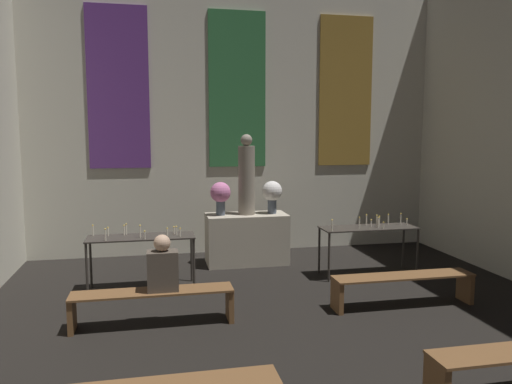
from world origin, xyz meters
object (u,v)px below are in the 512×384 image
(candle_rack_left, at_px, (141,242))
(person_seated, at_px, (163,266))
(pew_back_right, at_px, (403,283))
(flower_vase_left, at_px, (220,194))
(flower_vase_right, at_px, (272,193))
(altar, at_px, (247,239))
(statue, at_px, (247,177))
(pew_back_left, at_px, (153,300))
(candle_rack_right, at_px, (369,232))

(candle_rack_left, xyz_separation_m, person_seated, (0.28, -1.44, 0.01))
(candle_rack_left, bearing_deg, pew_back_right, -23.21)
(flower_vase_left, relative_size, flower_vase_right, 1.00)
(altar, height_order, candle_rack_left, candle_rack_left)
(statue, height_order, flower_vase_left, statue)
(altar, distance_m, flower_vase_left, 0.91)
(statue, height_order, pew_back_left, statue)
(candle_rack_left, xyz_separation_m, pew_back_right, (3.37, -1.44, -0.39))
(flower_vase_left, bearing_deg, altar, -0.00)
(candle_rack_left, xyz_separation_m, pew_back_left, (0.16, -1.44, -0.39))
(altar, height_order, candle_rack_right, candle_rack_right)
(flower_vase_left, distance_m, candle_rack_right, 2.53)
(candle_rack_right, bearing_deg, flower_vase_left, 153.43)
(flower_vase_right, distance_m, candle_rack_right, 1.80)
(candle_rack_right, height_order, pew_back_left, candle_rack_right)
(candle_rack_right, distance_m, pew_back_left, 3.69)
(candle_rack_right, height_order, pew_back_right, candle_rack_right)
(flower_vase_right, distance_m, candle_rack_left, 2.53)
(flower_vase_right, relative_size, candle_rack_left, 0.37)
(altar, distance_m, pew_back_right, 3.02)
(flower_vase_left, xyz_separation_m, pew_back_right, (2.06, -2.55, -0.92))
(flower_vase_right, relative_size, candle_rack_right, 0.37)
(flower_vase_right, distance_m, person_seated, 3.25)
(person_seated, bearing_deg, flower_vase_right, 52.79)
(candle_rack_right, xyz_separation_m, pew_back_right, (-0.16, -1.44, -0.39))
(pew_back_left, bearing_deg, pew_back_right, 0.00)
(statue, relative_size, pew_back_right, 0.73)
(flower_vase_left, xyz_separation_m, pew_back_left, (-1.15, -2.55, -0.92))
(statue, xyz_separation_m, person_seated, (-1.49, -2.55, -0.80))
(candle_rack_left, relative_size, pew_back_right, 0.81)
(statue, distance_m, candle_rack_right, 2.24)
(flower_vase_left, distance_m, flower_vase_right, 0.90)
(altar, bearing_deg, statue, 0.00)
(altar, bearing_deg, person_seated, -120.21)
(candle_rack_left, bearing_deg, pew_back_left, -83.83)
(flower_vase_right, height_order, candle_rack_left, flower_vase_right)
(flower_vase_left, xyz_separation_m, person_seated, (-1.03, -2.55, -0.52))
(pew_back_left, bearing_deg, candle_rack_left, 96.17)
(candle_rack_left, distance_m, candle_rack_right, 3.53)
(flower_vase_left, distance_m, candle_rack_left, 1.80)
(altar, height_order, pew_back_left, altar)
(pew_back_right, bearing_deg, candle_rack_right, 83.72)
(candle_rack_left, distance_m, pew_back_left, 1.50)
(candle_rack_left, distance_m, person_seated, 1.47)
(flower_vase_right, height_order, candle_rack_right, flower_vase_right)
(candle_rack_left, relative_size, person_seated, 2.30)
(candle_rack_right, height_order, person_seated, person_seated)
(altar, relative_size, candle_rack_left, 0.91)
(flower_vase_left, distance_m, person_seated, 2.80)
(altar, relative_size, candle_rack_right, 0.91)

